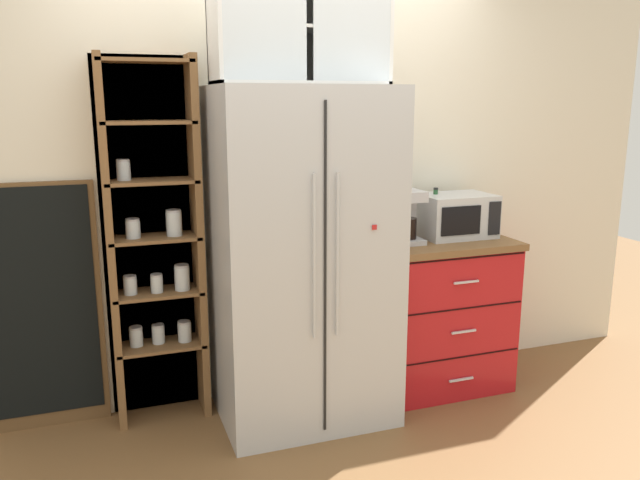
{
  "coord_description": "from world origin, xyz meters",
  "views": [
    {
      "loc": [
        -1.03,
        -3.17,
        1.75
      ],
      "look_at": [
        0.1,
        -0.0,
        1.0
      ],
      "focal_mm": 35.42,
      "sensor_mm": 36.0,
      "label": 1
    }
  ],
  "objects_px": {
    "microwave": "(455,215)",
    "bottle_green": "(435,215)",
    "chalkboard_menu": "(43,307)",
    "mug_sage": "(436,229)",
    "coffee_maker": "(405,216)",
    "mug_charcoal": "(446,233)",
    "refrigerator": "(303,258)"
  },
  "relations": [
    {
      "from": "refrigerator",
      "to": "coffee_maker",
      "type": "distance_m",
      "value": 0.68
    },
    {
      "from": "bottle_green",
      "to": "chalkboard_menu",
      "type": "distance_m",
      "value": 2.29
    },
    {
      "from": "coffee_maker",
      "to": "mug_charcoal",
      "type": "height_order",
      "value": "coffee_maker"
    },
    {
      "from": "refrigerator",
      "to": "mug_sage",
      "type": "relative_size",
      "value": 16.03
    },
    {
      "from": "microwave",
      "to": "mug_sage",
      "type": "relative_size",
      "value": 3.86
    },
    {
      "from": "mug_charcoal",
      "to": "chalkboard_menu",
      "type": "distance_m",
      "value": 2.29
    },
    {
      "from": "refrigerator",
      "to": "bottle_green",
      "type": "xyz_separation_m",
      "value": [
        0.91,
        0.17,
        0.15
      ]
    },
    {
      "from": "chalkboard_menu",
      "to": "refrigerator",
      "type": "bearing_deg",
      "value": -13.74
    },
    {
      "from": "chalkboard_menu",
      "to": "mug_charcoal",
      "type": "bearing_deg",
      "value": -7.49
    },
    {
      "from": "microwave",
      "to": "mug_sage",
      "type": "distance_m",
      "value": 0.14
    },
    {
      "from": "refrigerator",
      "to": "bottle_green",
      "type": "distance_m",
      "value": 0.93
    },
    {
      "from": "coffee_maker",
      "to": "bottle_green",
      "type": "relative_size",
      "value": 1.03
    },
    {
      "from": "refrigerator",
      "to": "bottle_green",
      "type": "height_order",
      "value": "refrigerator"
    },
    {
      "from": "mug_sage",
      "to": "bottle_green",
      "type": "height_order",
      "value": "bottle_green"
    },
    {
      "from": "refrigerator",
      "to": "coffee_maker",
      "type": "relative_size",
      "value": 5.89
    },
    {
      "from": "microwave",
      "to": "bottle_green",
      "type": "bearing_deg",
      "value": 158.97
    },
    {
      "from": "refrigerator",
      "to": "mug_charcoal",
      "type": "distance_m",
      "value": 0.91
    },
    {
      "from": "microwave",
      "to": "coffee_maker",
      "type": "height_order",
      "value": "coffee_maker"
    },
    {
      "from": "mug_charcoal",
      "to": "refrigerator",
      "type": "bearing_deg",
      "value": -177.92
    },
    {
      "from": "coffee_maker",
      "to": "mug_charcoal",
      "type": "distance_m",
      "value": 0.28
    },
    {
      "from": "chalkboard_menu",
      "to": "mug_sage",
      "type": "bearing_deg",
      "value": -4.62
    },
    {
      "from": "mug_charcoal",
      "to": "chalkboard_menu",
      "type": "relative_size",
      "value": 0.09
    },
    {
      "from": "microwave",
      "to": "coffee_maker",
      "type": "bearing_deg",
      "value": -173.47
    },
    {
      "from": "microwave",
      "to": "coffee_maker",
      "type": "relative_size",
      "value": 1.42
    },
    {
      "from": "refrigerator",
      "to": "mug_sage",
      "type": "bearing_deg",
      "value": 9.22
    },
    {
      "from": "coffee_maker",
      "to": "chalkboard_menu",
      "type": "bearing_deg",
      "value": 172.97
    },
    {
      "from": "mug_charcoal",
      "to": "bottle_green",
      "type": "distance_m",
      "value": 0.16
    },
    {
      "from": "bottle_green",
      "to": "refrigerator",
      "type": "bearing_deg",
      "value": -169.4
    },
    {
      "from": "refrigerator",
      "to": "coffee_maker",
      "type": "xyz_separation_m",
      "value": [
        0.65,
        0.08,
        0.18
      ]
    },
    {
      "from": "coffee_maker",
      "to": "microwave",
      "type": "bearing_deg",
      "value": 6.53
    },
    {
      "from": "bottle_green",
      "to": "microwave",
      "type": "bearing_deg",
      "value": -21.03
    },
    {
      "from": "refrigerator",
      "to": "chalkboard_menu",
      "type": "xyz_separation_m",
      "value": [
        -1.35,
        0.33,
        -0.24
      ]
    }
  ]
}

